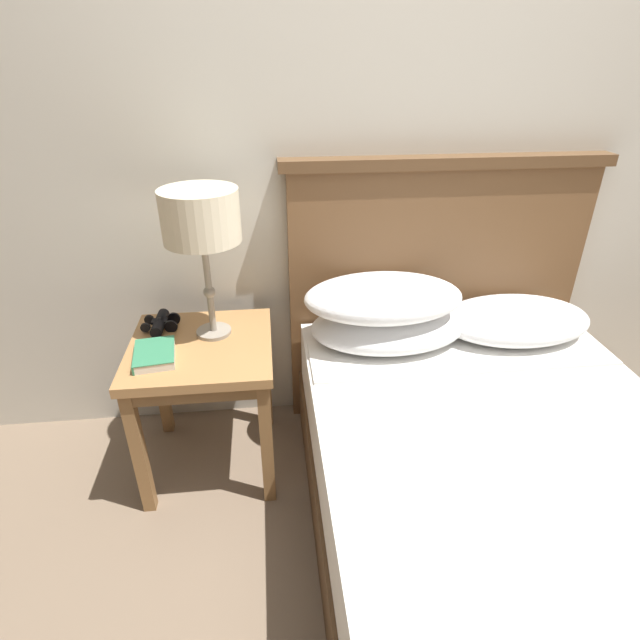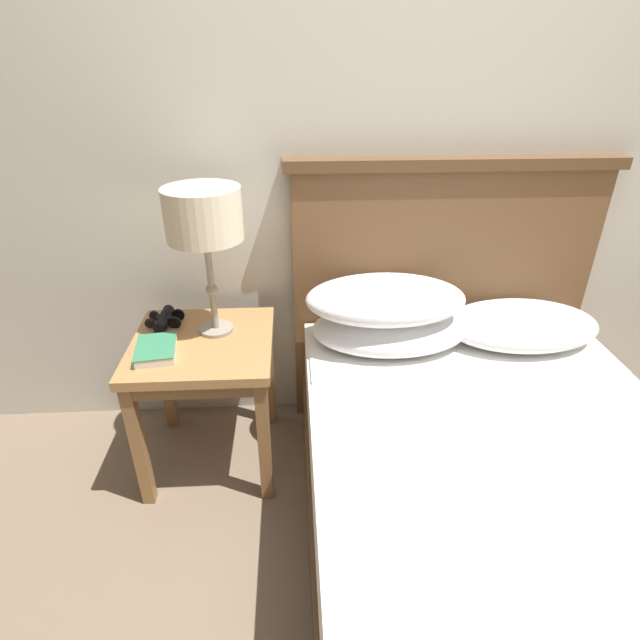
% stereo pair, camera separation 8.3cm
% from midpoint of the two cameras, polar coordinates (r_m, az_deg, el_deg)
% --- Properties ---
extents(ground_plane, '(20.00, 20.00, 0.00)m').
position_cam_midpoint_polar(ground_plane, '(1.83, 12.57, -28.38)').
color(ground_plane, '#7A6651').
rests_on(ground_plane, ground).
extents(wall_back, '(8.00, 0.06, 2.60)m').
position_cam_midpoint_polar(wall_back, '(2.02, 9.05, 22.04)').
color(wall_back, beige).
rests_on(wall_back, ground_plane).
extents(nightstand, '(0.52, 0.51, 0.57)m').
position_cam_midpoint_polar(nightstand, '(1.93, -11.90, -4.46)').
color(nightstand, '#AD7A47').
rests_on(nightstand, ground_plane).
extents(bed, '(1.31, 1.82, 1.16)m').
position_cam_midpoint_polar(bed, '(1.78, 20.35, -16.96)').
color(bed, '#4E3520').
rests_on(bed, ground_plane).
extents(table_lamp, '(0.27, 0.27, 0.55)m').
position_cam_midpoint_polar(table_lamp, '(1.77, -11.84, 11.34)').
color(table_lamp, gray).
rests_on(table_lamp, nightstand).
extents(book_on_nightstand, '(0.16, 0.20, 0.03)m').
position_cam_midpoint_polar(book_on_nightstand, '(1.84, -17.09, -3.30)').
color(book_on_nightstand, silver).
rests_on(book_on_nightstand, nightstand).
extents(binoculars_pair, '(0.14, 0.16, 0.05)m').
position_cam_midpoint_polar(binoculars_pair, '(2.02, -16.23, 0.12)').
color(binoculars_pair, black).
rests_on(binoculars_pair, nightstand).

